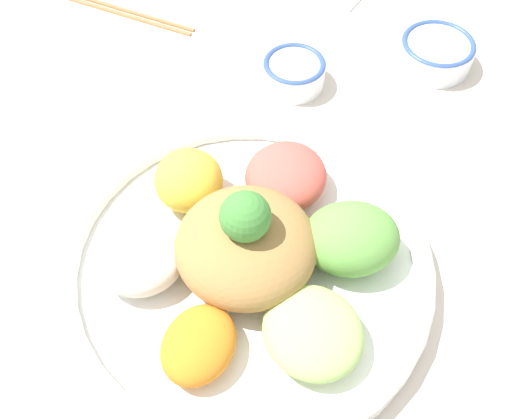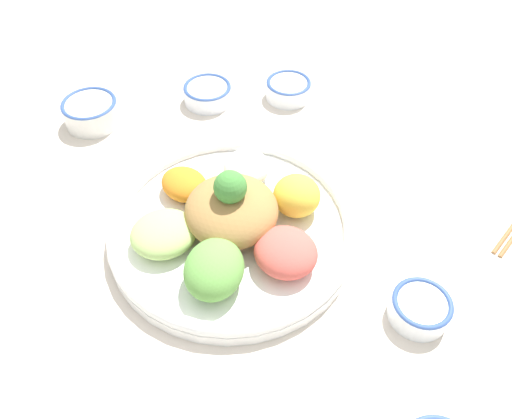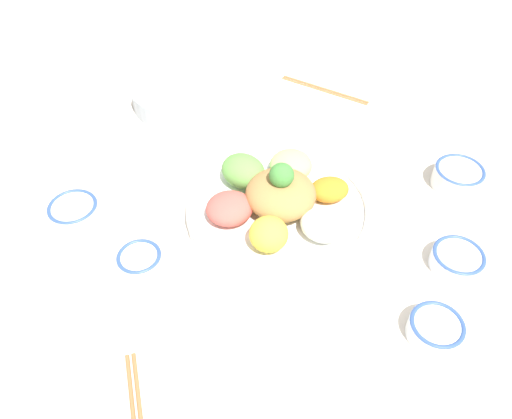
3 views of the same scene
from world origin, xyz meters
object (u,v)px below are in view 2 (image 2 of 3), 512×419
rice_bowl_plain (420,308)px  sauce_bowl_dark (208,93)px  salad_platter (232,223)px  sauce_bowl_red (91,111)px  rice_bowl_blue (288,88)px

rice_bowl_plain → sauce_bowl_dark: bearing=-168.8°
salad_platter → sauce_bowl_dark: size_ratio=4.01×
sauce_bowl_red → rice_bowl_plain: 0.67m
salad_platter → rice_bowl_blue: bearing=142.4°
rice_bowl_blue → sauce_bowl_dark: bearing=-107.0°
rice_bowl_blue → sauce_bowl_dark: (-0.05, -0.15, -0.00)m
sauce_bowl_red → rice_bowl_plain: bearing=29.9°
rice_bowl_blue → sauce_bowl_dark: 0.16m
rice_bowl_blue → rice_bowl_plain: (0.51, -0.04, -0.00)m
salad_platter → sauce_bowl_dark: salad_platter is taller
rice_bowl_blue → salad_platter: bearing=-37.6°
rice_bowl_plain → salad_platter: bearing=-140.6°
salad_platter → sauce_bowl_dark: 0.35m
sauce_bowl_red → sauce_bowl_dark: (0.02, 0.22, -0.01)m
rice_bowl_plain → sauce_bowl_red: bearing=-150.1°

